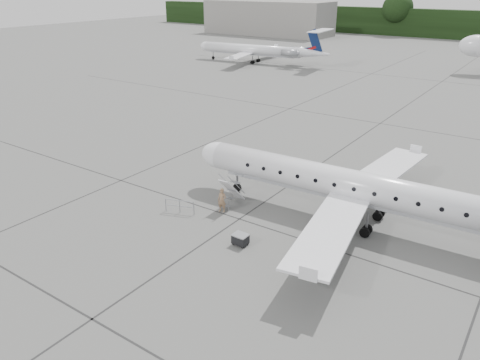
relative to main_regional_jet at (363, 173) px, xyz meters
The scene contains 8 objects.
ground 7.70m from the main_regional_jet, 97.90° to the right, with size 320.00×320.00×0.00m, color slate.
terminal_building 125.38m from the main_regional_jet, 124.45° to the left, with size 40.00×14.00×10.00m, color gray.
main_regional_jet is the anchor object (origin of this frame).
airstair 9.71m from the main_regional_jet, 163.55° to the right, with size 0.85×2.35×2.40m, color white, non-canonical shape.
passenger 10.19m from the main_regional_jet, 155.99° to the right, with size 0.67×0.44×1.83m, color #906D4E.
safety_railing 13.22m from the main_regional_jet, 152.44° to the right, with size 2.20×0.08×1.00m, color gray, non-canonical shape.
baggage_cart 9.41m from the main_regional_jet, 125.70° to the right, with size 0.94×0.76×0.81m, color black, non-canonical shape.
bg_regional_left 70.38m from the main_regional_jet, 129.51° to the left, with size 27.64×19.90×7.25m, color white, non-canonical shape.
Camera 1 is at (10.67, -22.04, 15.75)m, focal length 35.00 mm.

